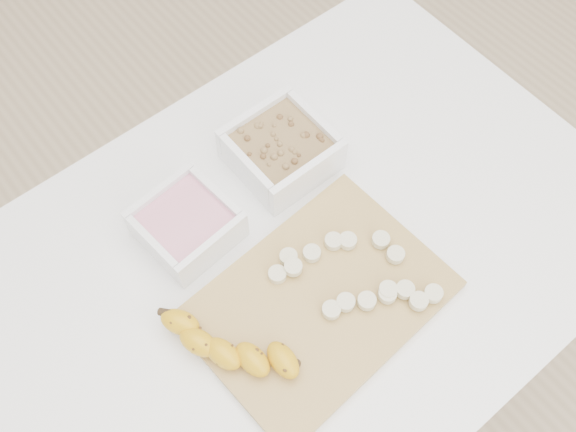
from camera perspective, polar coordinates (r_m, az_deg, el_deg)
ground at (r=1.67m, az=0.67°, el=-14.14°), size 3.50×3.50×0.00m
table at (r=1.05m, az=1.03°, el=-5.18°), size 1.00×0.70×0.75m
bowl_yogurt at (r=0.96m, az=-8.99°, el=-0.71°), size 0.14×0.14×0.06m
bowl_granola at (r=1.02m, az=-0.60°, el=5.93°), size 0.15×0.15×0.07m
cutting_board at (r=0.93m, az=2.75°, el=-7.58°), size 0.37×0.27×0.01m
banana at (r=0.88m, az=-4.99°, el=-11.50°), size 0.11×0.20×0.03m
banana_slices at (r=0.93m, az=6.08°, el=-5.25°), size 0.18×0.20×0.02m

